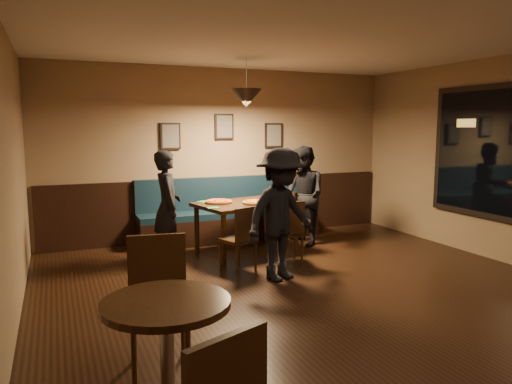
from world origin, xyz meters
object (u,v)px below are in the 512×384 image
Objects in this scene: chair_near_left at (238,238)px; tabasco_bottle at (281,196)px; chair_near_right at (287,231)px; cafe_chair_far at (159,306)px; cafe_table at (168,365)px; dining_table at (247,228)px; diner_front at (281,215)px; soda_glass at (295,197)px; diner_left at (168,206)px; booth_bench at (230,210)px; diner_right at (303,196)px.

tabasco_bottle is at bearing 16.86° from chair_near_left.
chair_near_right is 0.86× the size of cafe_chair_far.
chair_near_left reaches higher than cafe_table.
diner_front reaches higher than dining_table.
soda_glass is (1.06, 0.45, 0.41)m from chair_near_left.
chair_near_left is at bearing -134.46° from diner_left.
tabasco_bottle is 4.48m from cafe_table.
cafe_chair_far is (0.10, 0.73, 0.10)m from cafe_table.
diner_left is (-1.15, 0.06, 0.39)m from dining_table.
cafe_chair_far is at bearing 170.64° from diner_left.
diner_left is (-1.21, -0.82, 0.27)m from booth_bench.
chair_near_right is 1.14m from diner_right.
diner_front is at bearing -105.97° from dining_table.
cafe_chair_far is at bearing -144.79° from chair_near_left.
diner_right is (2.16, 0.07, 0.01)m from diner_left.
tabasco_bottle is (0.63, 1.30, 0.01)m from diner_front.
tabasco_bottle is at bearing -75.94° from diner_right.
diner_left is 1.70m from tabasco_bottle.
diner_left reaches higher than booth_bench.
cafe_table is at bearing -114.23° from booth_bench.
diner_front is 2.45m from cafe_chair_far.
cafe_chair_far is (-1.95, -3.82, 0.01)m from booth_bench.
soda_glass is at bearing -76.92° from tabasco_bottle.
chair_near_right reaches higher than tabasco_bottle.
soda_glass is (-0.38, -0.45, 0.06)m from diner_right.
diner_front is 3.06m from cafe_table.
diner_front is (-0.39, -0.61, 0.36)m from chair_near_right.
diner_front reaches higher than diner_left.
dining_table is at bearing 152.89° from soda_glass.
chair_near_left is 5.45× the size of soda_glass.
cafe_chair_far is (-2.89, -3.07, -0.27)m from diner_right.
soda_glass is at bearing 1.87° from chair_near_left.
diner_right is 0.47m from tabasco_bottle.
diner_front is 1.21m from soda_glass.
chair_near_right is 0.81m from diner_front.
tabasco_bottle is (-0.07, 0.32, -0.02)m from soda_glass.
cafe_table is (-2.54, -3.67, -0.40)m from tabasco_bottle.
diner_right is (0.95, -0.75, 0.28)m from booth_bench.
chair_near_right is 0.63m from soda_glass.
chair_near_right is (0.24, -1.57, -0.06)m from booth_bench.
diner_right reaches higher than cafe_chair_far.
diner_left is 1.82m from soda_glass.
cafe_chair_far is at bearing 82.19° from cafe_table.
diner_left is 2.16m from diner_right.
booth_bench is 1.72m from chair_near_left.
diner_left is at bearing 77.36° from cafe_table.
dining_table is at bearing -113.91° from cafe_chair_far.
booth_bench is at bearing 52.41° from chair_near_left.
chair_near_left is 2.62m from cafe_chair_far.
tabasco_bottle is at bearing -60.78° from booth_bench.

